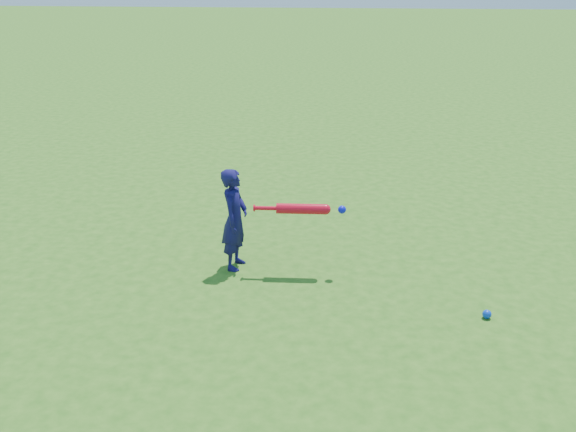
# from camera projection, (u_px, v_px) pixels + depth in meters

# --- Properties ---
(ground) EXTENTS (80.00, 80.00, 0.00)m
(ground) POSITION_uv_depth(u_px,v_px,m) (266.00, 282.00, 5.87)
(ground) COLOR #2A5F16
(ground) RESTS_ON ground
(child) EXTENTS (0.28, 0.38, 0.98)m
(child) POSITION_uv_depth(u_px,v_px,m) (235.00, 219.00, 5.99)
(child) COLOR #14104B
(child) RESTS_ON ground
(ground_ball_blue) EXTENTS (0.07, 0.07, 0.07)m
(ground_ball_blue) POSITION_uv_depth(u_px,v_px,m) (487.00, 314.00, 5.25)
(ground_ball_blue) COLOR #0B38C8
(ground_ball_blue) RESTS_ON ground
(bat_swing) EXTENTS (0.85, 0.12, 0.10)m
(bat_swing) POSITION_uv_depth(u_px,v_px,m) (305.00, 209.00, 5.86)
(bat_swing) COLOR red
(bat_swing) RESTS_ON ground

